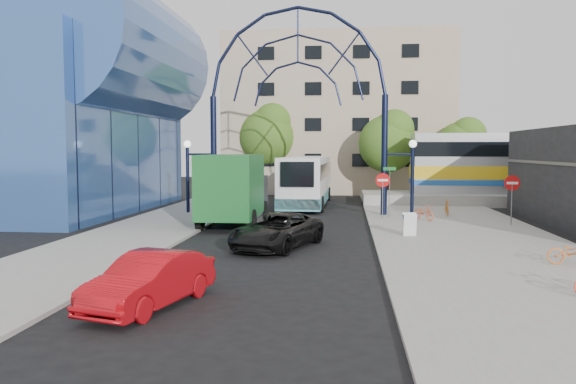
# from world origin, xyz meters

# --- Properties ---
(ground) EXTENTS (120.00, 120.00, 0.00)m
(ground) POSITION_xyz_m (0.00, 0.00, 0.00)
(ground) COLOR black
(ground) RESTS_ON ground
(sidewalk_east) EXTENTS (8.00, 56.00, 0.12)m
(sidewalk_east) POSITION_xyz_m (8.00, 4.00, 0.06)
(sidewalk_east) COLOR gray
(sidewalk_east) RESTS_ON ground
(plaza_west) EXTENTS (5.00, 50.00, 0.12)m
(plaza_west) POSITION_xyz_m (-6.50, 6.00, 0.06)
(plaza_west) COLOR gray
(plaza_west) RESTS_ON ground
(gateway_arch) EXTENTS (13.64, 0.44, 12.10)m
(gateway_arch) POSITION_xyz_m (0.00, 14.00, 8.56)
(gateway_arch) COLOR black
(gateway_arch) RESTS_ON ground
(stop_sign) EXTENTS (0.80, 0.07, 2.50)m
(stop_sign) POSITION_xyz_m (4.80, 12.00, 1.99)
(stop_sign) COLOR slate
(stop_sign) RESTS_ON sidewalk_east
(do_not_enter_sign) EXTENTS (0.76, 0.07, 2.48)m
(do_not_enter_sign) POSITION_xyz_m (11.00, 10.00, 1.98)
(do_not_enter_sign) COLOR slate
(do_not_enter_sign) RESTS_ON sidewalk_east
(street_name_sign) EXTENTS (0.70, 0.70, 2.80)m
(street_name_sign) POSITION_xyz_m (5.20, 12.60, 2.13)
(street_name_sign) COLOR slate
(street_name_sign) RESTS_ON sidewalk_east
(sandwich_board) EXTENTS (0.55, 0.61, 0.99)m
(sandwich_board) POSITION_xyz_m (5.60, 5.98, 0.74)
(sandwich_board) COLOR white
(sandwich_board) RESTS_ON sidewalk_east
(transit_hall) EXTENTS (16.50, 18.00, 14.50)m
(transit_hall) POSITION_xyz_m (-15.30, 15.00, 6.70)
(transit_hall) COLOR #33589C
(transit_hall) RESTS_ON ground
(apartment_block) EXTENTS (20.00, 12.10, 14.00)m
(apartment_block) POSITION_xyz_m (2.00, 34.97, 7.00)
(apartment_block) COLOR tan
(apartment_block) RESTS_ON ground
(tree_north_a) EXTENTS (4.48, 4.48, 7.00)m
(tree_north_a) POSITION_xyz_m (6.12, 25.93, 4.61)
(tree_north_a) COLOR #382314
(tree_north_a) RESTS_ON ground
(tree_north_b) EXTENTS (5.12, 5.12, 8.00)m
(tree_north_b) POSITION_xyz_m (-3.88, 29.93, 5.27)
(tree_north_b) COLOR #382314
(tree_north_b) RESTS_ON ground
(tree_north_c) EXTENTS (4.16, 4.16, 6.50)m
(tree_north_c) POSITION_xyz_m (12.12, 27.93, 4.28)
(tree_north_c) COLOR #382314
(tree_north_c) RESTS_ON ground
(city_bus) EXTENTS (3.09, 12.36, 3.37)m
(city_bus) POSITION_xyz_m (0.07, 20.32, 1.76)
(city_bus) COLOR white
(city_bus) RESTS_ON ground
(green_truck) EXTENTS (2.89, 7.21, 3.62)m
(green_truck) POSITION_xyz_m (-2.87, 9.59, 1.81)
(green_truck) COLOR black
(green_truck) RESTS_ON ground
(black_suv) EXTENTS (3.76, 5.42, 1.37)m
(black_suv) POSITION_xyz_m (0.15, 3.00, 0.69)
(black_suv) COLOR black
(black_suv) RESTS_ON ground
(red_sedan) EXTENTS (2.44, 4.28, 1.34)m
(red_sedan) POSITION_xyz_m (-1.91, -5.57, 0.67)
(red_sedan) COLOR #AF0A11
(red_sedan) RESTS_ON ground
(bike_near_a) EXTENTS (1.30, 1.67, 0.85)m
(bike_near_a) POSITION_xyz_m (6.96, 11.71, 0.54)
(bike_near_a) COLOR #ED5C2F
(bike_near_a) RESTS_ON sidewalk_east
(bike_near_b) EXTENTS (0.53, 1.55, 0.91)m
(bike_near_b) POSITION_xyz_m (8.56, 13.96, 0.58)
(bike_near_b) COLOR orange
(bike_near_b) RESTS_ON sidewalk_east
(bike_far_a) EXTENTS (1.67, 0.73, 0.85)m
(bike_far_a) POSITION_xyz_m (10.21, 0.20, 0.55)
(bike_far_a) COLOR #CD6629
(bike_far_a) RESTS_ON sidewalk_east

